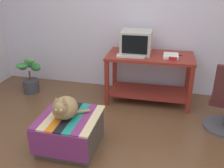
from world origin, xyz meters
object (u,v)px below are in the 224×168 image
at_px(desk, 149,70).
at_px(stapler, 173,59).
at_px(potted_plant, 30,76).
at_px(ottoman_with_blanket, 70,131).
at_px(cat, 65,108).
at_px(book, 171,56).
at_px(keyboard, 131,56).
at_px(tv_monitor, 136,42).

bearing_deg(desk, stapler, -28.63).
height_order(desk, potted_plant, desk).
bearing_deg(ottoman_with_blanket, cat, -122.73).
xyz_separation_m(ottoman_with_blanket, cat, (-0.03, -0.04, 0.32)).
distance_m(book, potted_plant, 2.29).
distance_m(keyboard, ottoman_with_blanket, 1.42).
height_order(tv_monitor, ottoman_with_blanket, tv_monitor).
xyz_separation_m(desk, tv_monitor, (-0.22, 0.05, 0.40)).
bearing_deg(desk, book, -9.50).
bearing_deg(potted_plant, keyboard, 0.16).
bearing_deg(ottoman_with_blanket, desk, 61.93).
relative_size(desk, book, 5.30).
height_order(keyboard, ottoman_with_blanket, keyboard).
bearing_deg(ottoman_with_blanket, keyboard, 69.04).
bearing_deg(potted_plant, stapler, -0.18).
xyz_separation_m(tv_monitor, keyboard, (-0.04, -0.21, -0.15)).
relative_size(cat, stapler, 3.49).
xyz_separation_m(keyboard, cat, (-0.49, -1.26, -0.23)).
bearing_deg(cat, potted_plant, 128.19).
bearing_deg(ottoman_with_blanket, tv_monitor, 70.27).
bearing_deg(desk, keyboard, -151.35).
distance_m(desk, tv_monitor, 0.46).
distance_m(tv_monitor, cat, 1.61).
xyz_separation_m(ottoman_with_blanket, stapler, (1.06, 1.21, 0.56)).
relative_size(keyboard, potted_plant, 0.64).
xyz_separation_m(desk, potted_plant, (-1.94, -0.16, -0.23)).
distance_m(desk, ottoman_with_blanket, 1.59).
bearing_deg(keyboard, stapler, -6.45).
distance_m(desk, potted_plant, 1.96).
xyz_separation_m(book, ottoman_with_blanket, (-1.03, -1.33, -0.56)).
bearing_deg(cat, ottoman_with_blanket, 52.27).
bearing_deg(keyboard, book, 6.12).
bearing_deg(cat, desk, 56.80).
height_order(keyboard, stapler, stapler).
relative_size(ottoman_with_blanket, potted_plant, 1.07).
height_order(ottoman_with_blanket, stapler, stapler).
relative_size(ottoman_with_blanket, cat, 1.75).
xyz_separation_m(book, potted_plant, (-2.23, -0.12, -0.48)).
relative_size(keyboard, cat, 1.04).
distance_m(book, stapler, 0.13).
height_order(ottoman_with_blanket, potted_plant, potted_plant).
bearing_deg(ottoman_with_blanket, potted_plant, 134.72).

